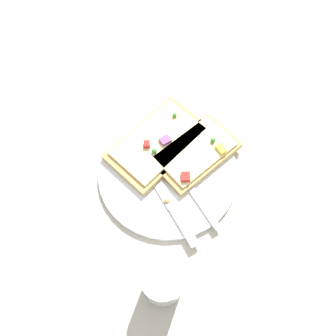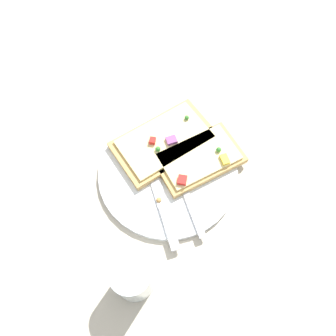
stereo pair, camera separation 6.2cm
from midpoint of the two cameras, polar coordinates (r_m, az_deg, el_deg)
The scene contains 8 objects.
ground_plane at distance 0.64m, azimuth 2.76°, elevation -1.17°, with size 4.00×4.00×0.00m, color #BCB29E.
plate at distance 0.63m, azimuth 2.78°, elevation -0.93°, with size 0.27×0.27×0.01m.
fork at distance 0.62m, azimuth 5.27°, elevation -1.94°, with size 0.06×0.21×0.01m.
knife at distance 0.60m, azimuth 1.83°, elevation -6.44°, with size 0.07×0.21×0.01m.
pizza_slice_main at distance 0.65m, azimuth 2.13°, elevation 4.39°, with size 0.20×0.13×0.03m.
pizza_slice_corner at distance 0.63m, azimuth 8.19°, elevation 1.40°, with size 0.17×0.10×0.03m.
crumb_scatter at distance 0.61m, azimuth 0.70°, elevation -1.88°, with size 0.07×0.09×0.01m.
drinking_glass at distance 0.53m, azimuth -2.67°, elevation -18.93°, with size 0.06×0.06×0.10m.
Camera 2 is at (0.14, 0.24, 0.57)m, focal length 35.00 mm.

